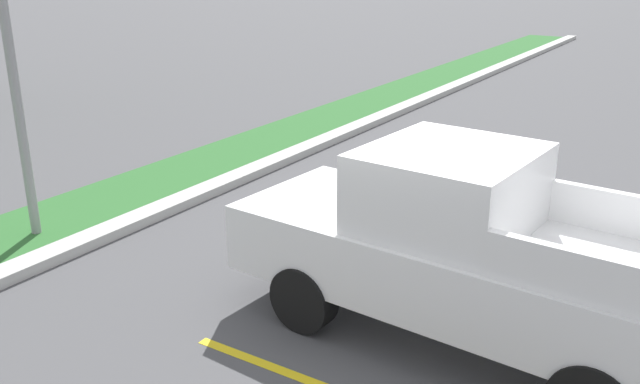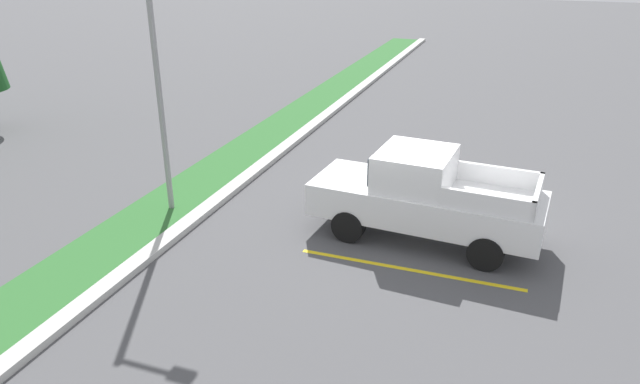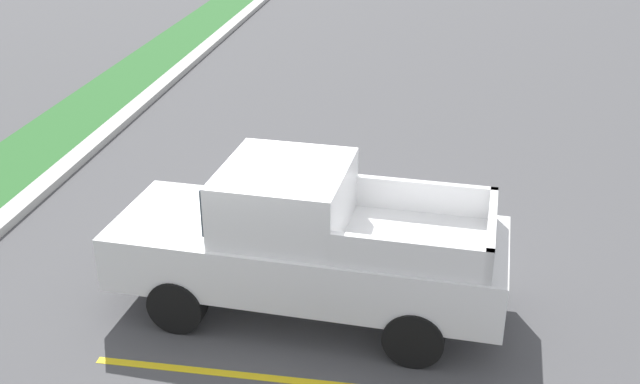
# 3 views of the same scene
# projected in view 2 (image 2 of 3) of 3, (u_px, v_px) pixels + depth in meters

# --- Properties ---
(ground_plane) EXTENTS (120.00, 120.00, 0.00)m
(ground_plane) POSITION_uv_depth(u_px,v_px,m) (403.00, 232.00, 14.18)
(ground_plane) COLOR #4C4C4F
(parking_line_near) EXTENTS (0.12, 4.80, 0.01)m
(parking_line_near) POSITION_uv_depth(u_px,v_px,m) (409.00, 269.00, 12.57)
(parking_line_near) COLOR yellow
(parking_line_near) RESTS_ON ground
(parking_line_far) EXTENTS (0.12, 4.80, 0.01)m
(parking_line_far) POSITION_uv_depth(u_px,v_px,m) (435.00, 211.00, 15.24)
(parking_line_far) COLOR yellow
(parking_line_far) RESTS_ON ground
(curb_strip) EXTENTS (56.00, 0.40, 0.15)m
(curb_strip) POSITION_uv_depth(u_px,v_px,m) (218.00, 200.00, 15.72)
(curb_strip) COLOR #B2B2AD
(curb_strip) RESTS_ON ground
(grass_median) EXTENTS (56.00, 1.80, 0.06)m
(grass_median) POSITION_uv_depth(u_px,v_px,m) (182.00, 195.00, 16.08)
(grass_median) COLOR #2D662D
(grass_median) RESTS_ON ground
(pickup_truck_main) EXTENTS (2.26, 5.35, 2.10)m
(pickup_truck_main) POSITION_uv_depth(u_px,v_px,m) (424.00, 197.00, 13.52)
(pickup_truck_main) COLOR black
(pickup_truck_main) RESTS_ON ground
(street_light) EXTENTS (0.24, 1.49, 6.90)m
(street_light) POSITION_uv_depth(u_px,v_px,m) (161.00, 53.00, 13.70)
(street_light) COLOR gray
(street_light) RESTS_ON ground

